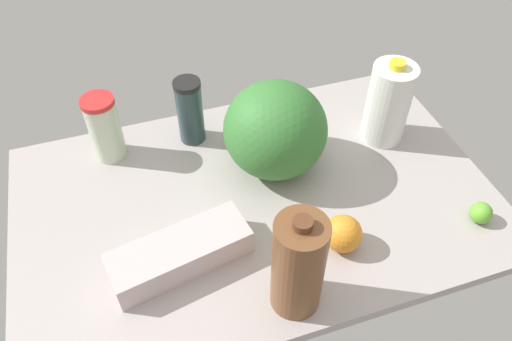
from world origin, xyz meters
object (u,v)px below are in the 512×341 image
(milk_jug, at_px, (388,103))
(egg_carton, at_px, (180,253))
(tumbler_cup, at_px, (105,128))
(chocolate_milk_jug, at_px, (298,266))
(lime_loose, at_px, (481,213))
(orange_beside_bowl, at_px, (343,234))
(watermelon, at_px, (275,130))
(shaker_bottle, at_px, (190,111))

(milk_jug, xyz_separation_m, egg_carton, (0.63, 0.24, -0.08))
(tumbler_cup, bearing_deg, milk_jug, 167.60)
(chocolate_milk_jug, bearing_deg, egg_carton, -37.98)
(chocolate_milk_jug, height_order, lime_loose, chocolate_milk_jug)
(chocolate_milk_jug, distance_m, tumbler_cup, 0.65)
(milk_jug, distance_m, orange_beside_bowl, 0.42)
(watermelon, distance_m, lime_loose, 0.54)
(tumbler_cup, bearing_deg, watermelon, 156.69)
(shaker_bottle, distance_m, lime_loose, 0.78)
(shaker_bottle, xyz_separation_m, watermelon, (-0.18, 0.17, 0.03))
(shaker_bottle, distance_m, orange_beside_bowl, 0.53)
(shaker_bottle, xyz_separation_m, chocolate_milk_jug, (-0.09, 0.57, 0.03))
(tumbler_cup, distance_m, orange_beside_bowl, 0.67)
(lime_loose, bearing_deg, tumbler_cup, -31.90)
(orange_beside_bowl, bearing_deg, shaker_bottle, -62.65)
(chocolate_milk_jug, bearing_deg, milk_jug, -136.02)
(tumbler_cup, distance_m, watermelon, 0.45)
(milk_jug, height_order, lime_loose, milk_jug)
(orange_beside_bowl, bearing_deg, chocolate_milk_jug, 32.03)
(chocolate_milk_jug, distance_m, egg_carton, 0.28)
(watermelon, xyz_separation_m, lime_loose, (-0.41, 0.33, -0.10))
(chocolate_milk_jug, xyz_separation_m, egg_carton, (0.21, -0.16, -0.09))
(tumbler_cup, xyz_separation_m, lime_loose, (-0.82, 0.51, -0.07))
(egg_carton, relative_size, orange_beside_bowl, 3.57)
(tumbler_cup, xyz_separation_m, egg_carton, (-0.11, 0.41, -0.06))
(egg_carton, distance_m, orange_beside_bowl, 0.37)
(egg_carton, height_order, watermelon, watermelon)
(shaker_bottle, relative_size, tumbler_cup, 1.02)
(watermelon, bearing_deg, orange_beside_bowl, 101.37)
(shaker_bottle, relative_size, chocolate_milk_jug, 0.72)
(shaker_bottle, relative_size, lime_loose, 3.62)
(watermelon, bearing_deg, shaker_bottle, -43.32)
(lime_loose, bearing_deg, orange_beside_bowl, -5.97)
(watermelon, height_order, orange_beside_bowl, watermelon)
(orange_beside_bowl, bearing_deg, watermelon, -78.63)
(chocolate_milk_jug, xyz_separation_m, lime_loose, (-0.50, -0.06, -0.10))
(orange_beside_bowl, bearing_deg, lime_loose, 174.03)
(shaker_bottle, distance_m, tumbler_cup, 0.23)
(tumbler_cup, bearing_deg, shaker_bottle, 178.90)
(chocolate_milk_jug, distance_m, watermelon, 0.40)
(shaker_bottle, distance_m, chocolate_milk_jug, 0.57)
(shaker_bottle, height_order, orange_beside_bowl, shaker_bottle)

